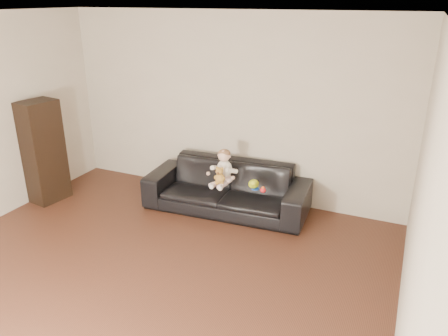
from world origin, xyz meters
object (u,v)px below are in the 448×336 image
at_px(cabinet, 43,152).
at_px(toy_rattle, 263,190).
at_px(baby, 224,169).
at_px(teddy_bear, 220,176).
at_px(toy_blue_disc, 255,189).
at_px(sofa, 227,187).
at_px(toy_green, 254,184).

xyz_separation_m(cabinet, toy_rattle, (3.06, 0.58, -0.26)).
distance_m(baby, toy_rattle, 0.60).
xyz_separation_m(baby, toy_rattle, (0.58, -0.06, -0.17)).
height_order(baby, teddy_bear, baby).
bearing_deg(toy_blue_disc, cabinet, -167.65).
relative_size(baby, toy_rattle, 6.39).
relative_size(baby, toy_blue_disc, 4.80).
height_order(baby, toy_rattle, baby).
xyz_separation_m(sofa, toy_blue_disc, (0.45, -0.11, 0.11)).
xyz_separation_m(cabinet, teddy_bear, (2.49, 0.49, -0.13)).
distance_m(baby, toy_green, 0.44).
bearing_deg(toy_rattle, baby, 174.03).
bearing_deg(cabinet, toy_green, 21.66).
bearing_deg(cabinet, toy_rattle, 19.31).
xyz_separation_m(cabinet, baby, (2.48, 0.64, -0.09)).
xyz_separation_m(toy_rattle, toy_blue_disc, (-0.13, 0.07, -0.03)).
bearing_deg(sofa, toy_green, -15.44).
relative_size(baby, teddy_bear, 2.02).
xyz_separation_m(baby, toy_green, (0.41, 0.03, -0.15)).
height_order(sofa, baby, baby).
xyz_separation_m(teddy_bear, toy_green, (0.40, 0.18, -0.11)).
bearing_deg(toy_rattle, teddy_bear, -171.38).
bearing_deg(toy_green, toy_blue_disc, -38.61).
xyz_separation_m(sofa, teddy_bear, (0.01, -0.27, 0.27)).
bearing_deg(toy_blue_disc, sofa, 165.76).
relative_size(sofa, toy_green, 13.50).
distance_m(sofa, teddy_bear, 0.38).
xyz_separation_m(toy_green, toy_rattle, (0.16, -0.09, -0.02)).
xyz_separation_m(cabinet, toy_green, (2.89, 0.67, -0.24)).
bearing_deg(baby, toy_green, 17.63).
bearing_deg(toy_green, baby, -175.38).
xyz_separation_m(sofa, baby, (0.00, -0.12, 0.31)).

